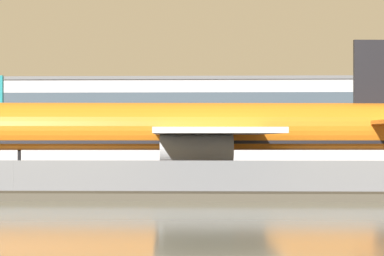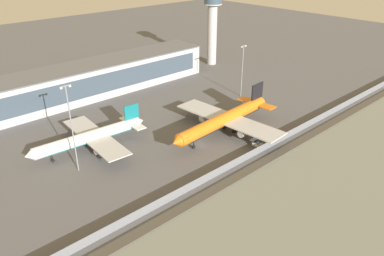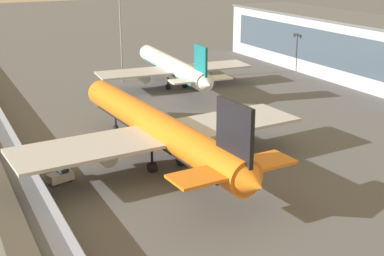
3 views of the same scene
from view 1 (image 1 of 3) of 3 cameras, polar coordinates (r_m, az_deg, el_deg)
The scene contains 5 objects.
ground_plane at distance 82.81m, azimuth -8.58°, elevation -3.52°, with size 500.00×500.00×0.00m, color #565659.
perimeter_fence at distance 67.12m, azimuth -11.15°, elevation -3.09°, with size 280.00×0.10×2.53m.
cargo_jet_orange at distance 82.29m, azimuth 0.01°, elevation -0.03°, with size 47.76×41.30×13.24m.
baggage_tug at distance 68.41m, azimuth -0.15°, elevation -3.44°, with size 2.44×3.52×1.80m.
terminal_building at distance 146.35m, azimuth -5.31°, elevation 0.36°, with size 109.75×18.34×13.65m.
Camera 1 is at (15.56, -81.23, 4.02)m, focal length 85.00 mm.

